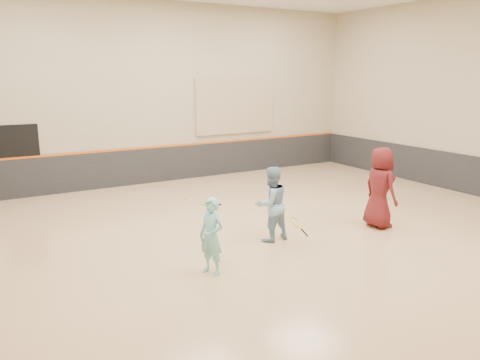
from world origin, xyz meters
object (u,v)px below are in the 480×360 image
girl (211,236)px  instructor (271,204)px  spare_racket (207,203)px  young_man (380,187)px

girl → instructor: bearing=93.3°
instructor → spare_racket: (0.09, 3.40, -0.80)m
girl → spare_racket: (2.03, 4.33, -0.68)m
young_man → spare_racket: (-2.71, 3.90, -0.94)m
young_man → girl: bearing=99.7°
instructor → young_man: 2.85m
girl → young_man: 4.77m
spare_racket → instructor: bearing=-91.5°
instructor → young_man: bearing=166.1°
instructor → young_man: (2.80, -0.50, 0.14)m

